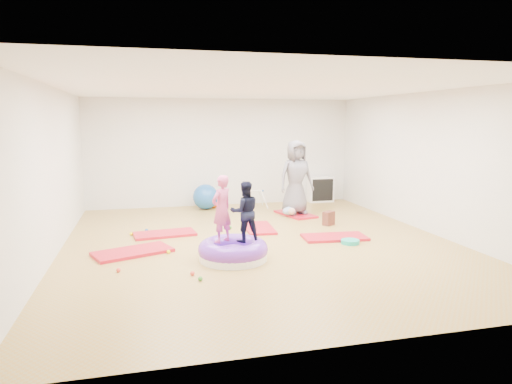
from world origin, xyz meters
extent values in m
cube|color=#A1884C|center=(0.00, 0.00, 0.00)|extent=(7.00, 8.00, 0.01)
cube|color=white|center=(0.00, 0.00, 2.80)|extent=(7.00, 8.00, 0.01)
cube|color=silver|center=(0.00, 4.00, 1.40)|extent=(7.00, 0.01, 2.80)
cube|color=silver|center=(0.00, -4.00, 1.40)|extent=(7.00, 0.01, 2.80)
cube|color=silver|center=(-3.50, 0.00, 1.40)|extent=(0.01, 8.00, 2.80)
cube|color=silver|center=(3.50, 0.00, 1.40)|extent=(0.01, 8.00, 2.80)
cube|color=red|center=(-2.27, -0.16, 0.03)|extent=(1.42, 1.06, 0.05)
cube|color=red|center=(-1.68, 0.99, 0.02)|extent=(1.24, 0.73, 0.05)
cube|color=red|center=(0.25, 1.04, 0.02)|extent=(0.64, 1.16, 0.05)
cube|color=red|center=(1.46, -0.06, 0.03)|extent=(1.25, 0.70, 0.05)
cube|color=red|center=(1.44, 2.21, 0.02)|extent=(0.81, 1.22, 0.05)
cylinder|color=white|center=(-0.68, -0.92, 0.06)|extent=(1.10, 1.10, 0.12)
torus|color=purple|center=(-0.68, -0.92, 0.18)|extent=(1.13, 1.13, 0.30)
ellipsoid|color=purple|center=(-0.68, -0.92, 0.11)|extent=(0.60, 0.60, 0.27)
imported|color=#D54E87|center=(-0.84, -0.81, 0.87)|extent=(0.48, 0.45, 1.09)
imported|color=black|center=(-0.48, -0.87, 0.82)|extent=(0.49, 0.38, 0.99)
imported|color=slate|center=(1.44, 2.18, 0.91)|extent=(0.92, 0.67, 1.74)
ellipsoid|color=#90AAD4|center=(1.24, 2.04, 0.14)|extent=(0.34, 0.22, 0.19)
sphere|color=#E4AF92|center=(1.24, 1.88, 0.17)|extent=(0.16, 0.16, 0.16)
sphere|color=green|center=(-0.34, 1.17, 0.03)|extent=(0.07, 0.07, 0.07)
sphere|color=#FFF000|center=(-1.68, -0.32, 0.03)|extent=(0.07, 0.07, 0.07)
sphere|color=#F54736|center=(-2.46, -1.12, 0.03)|extent=(0.07, 0.07, 0.07)
sphere|color=green|center=(-0.83, -1.34, 0.03)|extent=(0.07, 0.07, 0.07)
sphere|color=#1C56A5|center=(1.52, 2.13, 0.03)|extent=(0.07, 0.07, 0.07)
sphere|color=#F54736|center=(-0.18, -0.03, 0.03)|extent=(0.07, 0.07, 0.07)
sphere|color=#FFF000|center=(-2.32, 1.11, 0.03)|extent=(0.07, 0.07, 0.07)
sphere|color=#1C56A5|center=(-2.03, 1.33, 0.03)|extent=(0.07, 0.07, 0.07)
sphere|color=green|center=(-1.32, -1.78, 0.03)|extent=(0.07, 0.07, 0.07)
sphere|color=#F54736|center=(-1.41, -1.53, 0.03)|extent=(0.07, 0.07, 0.07)
sphere|color=#1C56A5|center=(-0.54, 3.46, 0.32)|extent=(0.64, 0.64, 0.64)
sphere|color=#FF6D00|center=(-0.31, 3.60, 0.18)|extent=(0.36, 0.36, 0.36)
cylinder|color=white|center=(0.49, 3.11, 0.24)|extent=(0.17, 0.18, 0.46)
cylinder|color=white|center=(0.49, 3.51, 0.24)|extent=(0.17, 0.18, 0.46)
cylinder|color=white|center=(0.92, 3.11, 0.24)|extent=(0.17, 0.18, 0.46)
cylinder|color=white|center=(0.92, 3.51, 0.24)|extent=(0.17, 0.18, 0.46)
cylinder|color=white|center=(0.71, 3.31, 0.45)|extent=(0.45, 0.03, 0.03)
sphere|color=#F54736|center=(0.48, 3.31, 0.45)|extent=(0.05, 0.05, 0.05)
sphere|color=#1C56A5|center=(0.93, 3.31, 0.45)|extent=(0.05, 0.05, 0.05)
cube|color=white|center=(2.71, 3.80, 0.35)|extent=(0.70, 0.34, 0.70)
cube|color=black|center=(2.71, 3.63, 0.35)|extent=(0.60, 0.02, 0.60)
cube|color=white|center=(2.71, 3.75, 0.35)|extent=(0.02, 0.24, 0.62)
cube|color=white|center=(2.71, 3.75, 0.35)|extent=(0.62, 0.24, 0.02)
cylinder|color=#15AF9D|center=(1.58, -0.48, 0.04)|extent=(0.33, 0.33, 0.07)
cube|color=maroon|center=(1.80, 1.03, 0.15)|extent=(0.30, 0.27, 0.30)
cylinder|color=#FFF000|center=(-0.53, -0.80, 0.01)|extent=(0.20, 0.20, 0.03)
camera|label=1|loc=(-2.03, -7.92, 2.22)|focal=32.00mm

